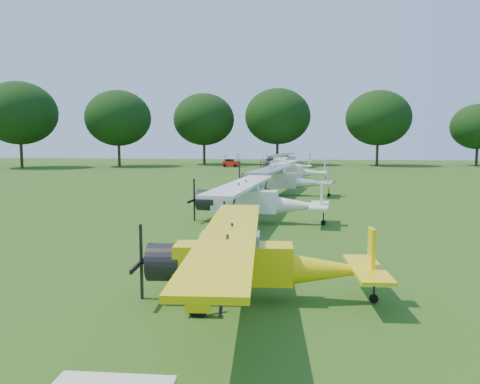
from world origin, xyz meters
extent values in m
plane|color=#2F5114|center=(0.00, 0.00, 0.00)|extent=(160.00, 160.00, 0.00)
cylinder|color=#2E2311|center=(30.33, 58.05, 1.85)|extent=(0.44, 0.44, 3.70)
ellipsoid|color=black|center=(30.33, 58.05, 6.37)|extent=(8.63, 8.63, 7.34)
cylinder|color=#2E2311|center=(14.28, 56.21, 2.25)|extent=(0.44, 0.44, 4.51)
ellipsoid|color=black|center=(14.28, 56.21, 7.77)|extent=(10.52, 10.52, 8.94)
cylinder|color=#2E2311|center=(-2.12, 56.74, 2.37)|extent=(0.44, 0.44, 4.74)
ellipsoid|color=black|center=(-2.12, 56.74, 8.16)|extent=(11.05, 11.05, 9.39)
cylinder|color=#2E2311|center=(-14.75, 56.54, 2.24)|extent=(0.44, 0.44, 4.49)
ellipsoid|color=black|center=(-14.75, 56.54, 7.73)|extent=(10.47, 10.47, 8.90)
cylinder|color=#2E2311|center=(-26.90, 48.50, 2.22)|extent=(0.44, 0.44, 4.44)
ellipsoid|color=black|center=(-26.90, 48.50, 7.65)|extent=(10.36, 10.36, 8.80)
cylinder|color=#2E2311|center=(-40.16, 42.92, 2.39)|extent=(0.44, 0.44, 4.77)
ellipsoid|color=black|center=(-40.16, 42.92, 8.22)|extent=(11.14, 11.14, 9.47)
cube|color=yellow|center=(0.79, -11.37, 0.99)|extent=(3.09, 1.15, 0.99)
cone|color=yellow|center=(3.34, -11.16, 0.85)|extent=(2.71, 1.07, 0.85)
cube|color=#8CA5B2|center=(0.70, -11.38, 1.51)|extent=(1.58, 0.99, 0.52)
cylinder|color=black|center=(-0.99, -11.52, 0.99)|extent=(0.93, 1.05, 0.98)
cube|color=black|center=(-1.61, -11.57, 0.99)|extent=(0.07, 0.12, 1.98)
cube|color=yellow|center=(0.70, -11.38, 1.75)|extent=(2.20, 10.09, 0.13)
cube|color=yellow|center=(4.28, -11.08, 1.32)|extent=(0.14, 0.53, 1.23)
cube|color=yellow|center=(4.18, -11.09, 0.90)|extent=(1.02, 2.70, 0.09)
cylinder|color=black|center=(0.14, -12.61, 0.28)|extent=(0.58, 0.20, 0.57)
cylinder|color=black|center=(-0.06, -10.26, 0.28)|extent=(0.58, 0.20, 0.57)
cylinder|color=black|center=(4.37, -11.07, 0.11)|extent=(0.23, 0.09, 0.23)
cube|color=white|center=(-0.42, 0.18, 1.09)|extent=(3.38, 1.21, 1.09)
cone|color=white|center=(2.37, -0.01, 0.93)|extent=(2.96, 1.13, 0.93)
cube|color=#8CA5B2|center=(-0.52, 0.19, 1.66)|extent=(1.72, 1.07, 0.57)
cylinder|color=black|center=(-2.39, 0.32, 1.09)|extent=(1.01, 1.14, 1.08)
cube|color=black|center=(-3.06, 0.37, 1.09)|extent=(0.07, 0.13, 2.18)
cube|color=white|center=(-0.52, 0.19, 1.92)|extent=(2.26, 11.06, 0.15)
cube|color=white|center=(3.40, -0.08, 1.45)|extent=(0.14, 0.58, 1.35)
cube|color=white|center=(3.30, -0.08, 0.98)|extent=(1.08, 2.96, 0.09)
cylinder|color=black|center=(-1.34, -1.05, 0.31)|extent=(0.63, 0.21, 0.62)
cylinder|color=black|center=(-1.16, 1.54, 0.31)|extent=(0.63, 0.21, 0.62)
cylinder|color=black|center=(3.51, -0.09, 0.12)|extent=(0.25, 0.10, 0.25)
cube|color=silver|center=(0.29, 12.36, 1.13)|extent=(3.55, 1.45, 1.13)
cone|color=silver|center=(3.18, 11.99, 0.97)|extent=(3.12, 1.34, 0.97)
cube|color=#8CA5B2|center=(0.18, 12.37, 1.72)|extent=(1.84, 1.20, 0.59)
cylinder|color=black|center=(-1.74, 12.62, 1.13)|extent=(1.10, 1.23, 1.12)
cube|color=black|center=(-2.43, 12.71, 1.13)|extent=(0.08, 0.14, 2.26)
cube|color=silver|center=(0.18, 12.37, 1.99)|extent=(3.00, 11.53, 0.15)
cube|color=silver|center=(4.24, 11.85, 1.51)|extent=(0.18, 0.60, 1.40)
cube|color=silver|center=(4.14, 11.87, 1.02)|extent=(1.29, 3.11, 0.10)
cylinder|color=black|center=(-0.74, 11.13, 0.32)|extent=(0.66, 0.25, 0.65)
cylinder|color=black|center=(-0.39, 13.80, 0.32)|extent=(0.66, 0.25, 0.65)
cylinder|color=black|center=(4.35, 11.84, 0.13)|extent=(0.27, 0.12, 0.26)
cube|color=white|center=(0.73, 24.31, 1.08)|extent=(3.37, 1.30, 1.08)
cone|color=white|center=(3.49, 24.03, 0.93)|extent=(2.96, 1.21, 0.93)
cube|color=#8CA5B2|center=(0.63, 24.32, 1.65)|extent=(1.73, 1.10, 0.57)
cylinder|color=black|center=(-1.22, 24.50, 1.08)|extent=(1.03, 1.16, 1.07)
cube|color=black|center=(-1.88, 24.57, 1.08)|extent=(0.07, 0.13, 2.16)
cube|color=white|center=(0.63, 24.32, 1.90)|extent=(2.56, 11.00, 0.14)
cube|color=white|center=(4.52, 23.93, 1.44)|extent=(0.16, 0.57, 1.34)
cube|color=white|center=(4.41, 23.94, 0.98)|extent=(1.15, 2.95, 0.09)
cylinder|color=black|center=(-0.22, 23.11, 0.31)|extent=(0.63, 0.22, 0.62)
cylinder|color=black|center=(0.04, 25.67, 0.31)|extent=(0.63, 0.22, 0.62)
cylinder|color=black|center=(4.62, 23.92, 0.12)|extent=(0.25, 0.11, 0.25)
cube|color=white|center=(-0.39, 37.37, 1.00)|extent=(3.04, 0.92, 1.00)
cone|color=white|center=(2.17, 37.36, 0.85)|extent=(2.66, 0.87, 0.85)
cube|color=#8CA5B2|center=(-0.48, 37.37, 1.52)|extent=(1.52, 0.88, 0.52)
cylinder|color=black|center=(-2.19, 37.38, 1.00)|extent=(0.86, 0.99, 0.99)
cube|color=black|center=(-2.81, 37.39, 1.00)|extent=(0.06, 0.11, 1.99)
cube|color=white|center=(-0.48, 37.37, 1.75)|extent=(1.44, 10.06, 0.13)
cube|color=white|center=(3.12, 37.35, 1.33)|extent=(0.10, 0.52, 1.23)
cube|color=white|center=(3.03, 37.35, 0.90)|extent=(0.82, 2.66, 0.09)
cylinder|color=black|center=(-1.16, 36.19, 0.28)|extent=(0.57, 0.16, 0.57)
cylinder|color=black|center=(-1.14, 38.56, 0.28)|extent=(0.57, 0.16, 0.57)
cylinder|color=black|center=(3.22, 37.35, 0.11)|extent=(0.23, 0.08, 0.23)
cube|color=silver|center=(-0.64, 50.01, 1.14)|extent=(3.57, 1.49, 1.14)
cone|color=silver|center=(2.26, 49.61, 0.97)|extent=(3.13, 1.38, 0.97)
cube|color=#8CA5B2|center=(-0.74, 50.02, 1.73)|extent=(1.85, 1.22, 0.60)
cylinder|color=black|center=(-2.67, 50.29, 1.14)|extent=(1.12, 1.25, 1.13)
cube|color=black|center=(-3.37, 50.38, 1.14)|extent=(0.08, 0.14, 2.27)
cube|color=silver|center=(-0.74, 50.02, 2.00)|extent=(3.12, 11.58, 0.15)
cube|color=silver|center=(3.33, 49.46, 1.51)|extent=(0.19, 0.60, 1.41)
cube|color=silver|center=(3.22, 49.47, 1.03)|extent=(1.32, 3.13, 0.10)
cylinder|color=black|center=(-1.68, 48.78, 0.32)|extent=(0.67, 0.26, 0.65)
cylinder|color=black|center=(-1.31, 51.46, 0.32)|extent=(0.67, 0.26, 0.65)
cylinder|color=black|center=(3.44, 49.44, 0.13)|extent=(0.27, 0.12, 0.26)
cube|color=red|center=(-8.83, 49.25, 0.51)|extent=(2.71, 1.81, 0.79)
cube|color=black|center=(-9.17, 49.31, 0.96)|extent=(1.24, 1.42, 0.51)
cube|color=white|center=(-8.83, 49.25, 2.07)|extent=(2.62, 1.90, 0.09)
cylinder|color=black|center=(-9.80, 48.72, 0.25)|extent=(0.52, 0.25, 0.50)
cylinder|color=black|center=(-9.53, 50.10, 0.25)|extent=(0.52, 0.25, 0.50)
cylinder|color=black|center=(-8.13, 48.39, 0.25)|extent=(0.52, 0.25, 0.50)
cylinder|color=black|center=(-7.86, 49.77, 0.25)|extent=(0.52, 0.25, 0.50)
camera|label=1|loc=(2.58, -22.99, 4.13)|focal=35.00mm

